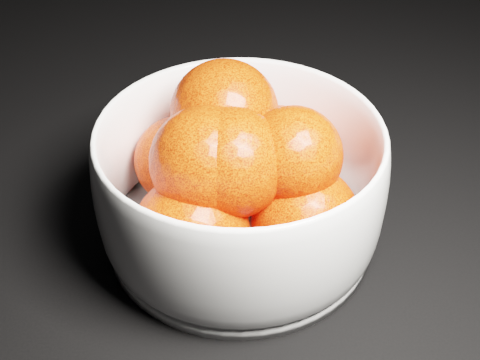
{
  "coord_description": "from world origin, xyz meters",
  "views": [
    {
      "loc": [
        -0.26,
        -0.7,
        0.43
      ],
      "look_at": [
        -0.25,
        -0.25,
        0.07
      ],
      "focal_mm": 50.0,
      "sensor_mm": 36.0,
      "label": 1
    }
  ],
  "objects": [
    {
      "name": "ground",
      "position": [
        0.0,
        0.0,
        0.0
      ],
      "size": [
        3.0,
        3.0,
        0.0
      ],
      "primitive_type": "cube",
      "color": "black",
      "rests_on": "ground"
    },
    {
      "name": "orange_pile",
      "position": [
        -0.25,
        -0.26,
        0.08
      ],
      "size": [
        0.19,
        0.2,
        0.15
      ],
      "color": "#FF2F0A",
      "rests_on": "bowl"
    },
    {
      "name": "bowl",
      "position": [
        -0.25,
        -0.25,
        0.06
      ],
      "size": [
        0.25,
        0.25,
        0.12
      ],
      "rotation": [
        0.0,
        0.0,
        -0.43
      ],
      "color": "white",
      "rests_on": "ground"
    }
  ]
}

